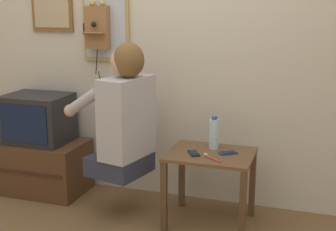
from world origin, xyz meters
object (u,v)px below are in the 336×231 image
at_px(wall_phone_antique, 98,27).
at_px(cell_phone_held, 194,153).
at_px(wall_mirror, 106,22).
at_px(water_bottle, 214,134).
at_px(toothbrush, 211,158).
at_px(framed_picture, 52,3).
at_px(cell_phone_spare, 228,153).
at_px(television, 38,118).
at_px(person, 124,115).

height_order(wall_phone_antique, cell_phone_held, wall_phone_antique).
distance_m(wall_mirror, cell_phone_held, 1.27).
bearing_deg(water_bottle, toothbrush, -81.21).
height_order(framed_picture, cell_phone_spare, framed_picture).
distance_m(television, cell_phone_held, 1.38).
relative_size(television, toothbrush, 3.62).
bearing_deg(wall_phone_antique, framed_picture, 174.14).
bearing_deg(water_bottle, wall_phone_antique, 166.67).
bearing_deg(person, framed_picture, 73.52).
distance_m(cell_phone_held, toothbrush, 0.15).
bearing_deg(cell_phone_held, television, 141.55).
xyz_separation_m(wall_phone_antique, toothbrush, (1.03, -0.46, -0.81)).
bearing_deg(framed_picture, television, -99.35).
relative_size(framed_picture, cell_phone_held, 3.27).
bearing_deg(framed_picture, wall_phone_antique, -5.86).
relative_size(person, wall_mirror, 1.58).
xyz_separation_m(person, cell_phone_held, (0.51, 0.02, -0.24)).
distance_m(person, wall_phone_antique, 0.81).
bearing_deg(framed_picture, cell_phone_held, -18.53).
bearing_deg(cell_phone_held, person, 152.56).
xyz_separation_m(person, water_bottle, (0.61, 0.19, -0.13)).
distance_m(wall_mirror, toothbrush, 1.39).
xyz_separation_m(framed_picture, wall_mirror, (0.48, -0.00, -0.15)).
height_order(person, cell_phone_held, person).
relative_size(wall_phone_antique, toothbrush, 5.34).
distance_m(wall_phone_antique, cell_phone_held, 1.27).
bearing_deg(cell_phone_spare, framed_picture, -140.22).
bearing_deg(cell_phone_spare, television, -131.47).
relative_size(wall_phone_antique, cell_phone_held, 5.39).
bearing_deg(toothbrush, television, 117.00).
height_order(wall_mirror, cell_phone_spare, wall_mirror).
bearing_deg(wall_phone_antique, water_bottle, -13.33).
bearing_deg(wall_phone_antique, wall_mirror, 40.31).
xyz_separation_m(person, wall_mirror, (-0.34, 0.46, 0.61)).
height_order(person, framed_picture, framed_picture).
bearing_deg(wall_mirror, framed_picture, 179.62).
relative_size(wall_mirror, cell_phone_held, 4.36).
height_order(television, wall_phone_antique, wall_phone_antique).
xyz_separation_m(cell_phone_spare, toothbrush, (-0.08, -0.14, 0.00)).
bearing_deg(cell_phone_spare, cell_phone_held, -106.52).
bearing_deg(person, wall_phone_antique, 55.79).
height_order(framed_picture, water_bottle, framed_picture).
bearing_deg(framed_picture, wall_mirror, -0.38).
bearing_deg(television, toothbrush, -10.11).
distance_m(wall_phone_antique, framed_picture, 0.47).
bearing_deg(television, cell_phone_held, -8.55).
relative_size(wall_mirror, water_bottle, 2.57).
bearing_deg(wall_phone_antique, toothbrush, -24.17).
bearing_deg(water_bottle, cell_phone_spare, -34.68).
distance_m(framed_picture, toothbrush, 1.83).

